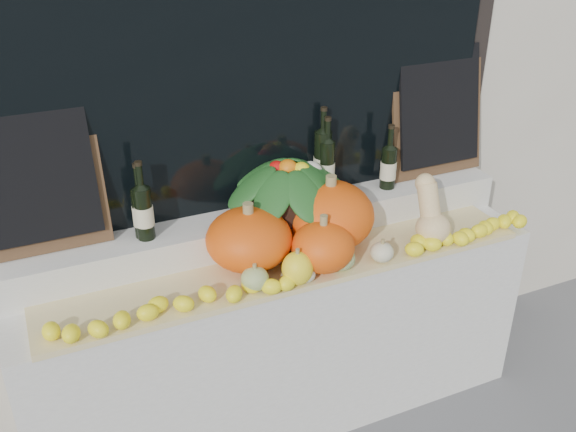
{
  "coord_description": "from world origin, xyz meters",
  "views": [
    {
      "loc": [
        -0.94,
        -0.67,
        2.35
      ],
      "look_at": [
        0.0,
        1.45,
        1.12
      ],
      "focal_mm": 40.0,
      "sensor_mm": 36.0,
      "label": 1
    }
  ],
  "objects_px": {
    "pumpkin_right": "(330,215)",
    "produce_bowl": "(288,184)",
    "wine_bottle_tall": "(323,163)",
    "pumpkin_left": "(249,239)",
    "butternut_squash": "(431,216)"
  },
  "relations": [
    {
      "from": "pumpkin_right",
      "to": "produce_bowl",
      "type": "distance_m",
      "value": 0.23
    },
    {
      "from": "wine_bottle_tall",
      "to": "pumpkin_left",
      "type": "bearing_deg",
      "value": -152.11
    },
    {
      "from": "pumpkin_right",
      "to": "butternut_squash",
      "type": "bearing_deg",
      "value": -18.44
    },
    {
      "from": "produce_bowl",
      "to": "butternut_squash",
      "type": "bearing_deg",
      "value": -28.49
    },
    {
      "from": "pumpkin_right",
      "to": "wine_bottle_tall",
      "type": "relative_size",
      "value": 0.92
    },
    {
      "from": "pumpkin_right",
      "to": "wine_bottle_tall",
      "type": "xyz_separation_m",
      "value": [
        0.07,
        0.23,
        0.15
      ]
    },
    {
      "from": "pumpkin_left",
      "to": "pumpkin_right",
      "type": "xyz_separation_m",
      "value": [
        0.38,
        0.02,
        0.02
      ]
    },
    {
      "from": "pumpkin_left",
      "to": "produce_bowl",
      "type": "height_order",
      "value": "produce_bowl"
    },
    {
      "from": "wine_bottle_tall",
      "to": "butternut_squash",
      "type": "bearing_deg",
      "value": -46.1
    },
    {
      "from": "pumpkin_left",
      "to": "butternut_squash",
      "type": "xyz_separation_m",
      "value": [
        0.81,
        -0.13,
        -0.0
      ]
    },
    {
      "from": "wine_bottle_tall",
      "to": "pumpkin_right",
      "type": "bearing_deg",
      "value": -108.16
    },
    {
      "from": "pumpkin_right",
      "to": "produce_bowl",
      "type": "bearing_deg",
      "value": 128.84
    },
    {
      "from": "pumpkin_left",
      "to": "butternut_squash",
      "type": "distance_m",
      "value": 0.82
    },
    {
      "from": "butternut_squash",
      "to": "produce_bowl",
      "type": "relative_size",
      "value": 0.49
    },
    {
      "from": "butternut_squash",
      "to": "wine_bottle_tall",
      "type": "relative_size",
      "value": 0.7
    }
  ]
}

